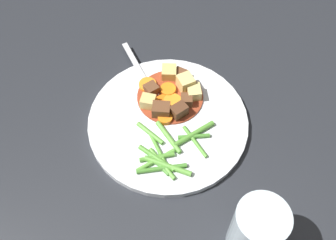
% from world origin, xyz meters
% --- Properties ---
extents(ground_plane, '(3.00, 3.00, 0.00)m').
position_xyz_m(ground_plane, '(0.00, 0.00, 0.00)').
color(ground_plane, '#26282D').
extents(dinner_plate, '(0.28, 0.28, 0.01)m').
position_xyz_m(dinner_plate, '(0.00, 0.00, 0.01)').
color(dinner_plate, white).
rests_on(dinner_plate, ground_plane).
extents(stew_sauce, '(0.12, 0.12, 0.00)m').
position_xyz_m(stew_sauce, '(0.05, 0.01, 0.01)').
color(stew_sauce, '#93381E').
rests_on(stew_sauce, dinner_plate).
extents(carrot_slice_0, '(0.04, 0.04, 0.01)m').
position_xyz_m(carrot_slice_0, '(0.04, 0.00, 0.02)').
color(carrot_slice_0, orange).
rests_on(carrot_slice_0, dinner_plate).
extents(carrot_slice_1, '(0.04, 0.04, 0.01)m').
position_xyz_m(carrot_slice_1, '(0.03, 0.02, 0.02)').
color(carrot_slice_1, orange).
rests_on(carrot_slice_1, dinner_plate).
extents(carrot_slice_2, '(0.04, 0.04, 0.01)m').
position_xyz_m(carrot_slice_2, '(-0.00, 0.01, 0.02)').
color(carrot_slice_2, orange).
rests_on(carrot_slice_2, dinner_plate).
extents(carrot_slice_3, '(0.04, 0.04, 0.01)m').
position_xyz_m(carrot_slice_3, '(0.06, 0.05, 0.02)').
color(carrot_slice_3, orange).
rests_on(carrot_slice_3, dinner_plate).
extents(carrot_slice_4, '(0.03, 0.03, 0.01)m').
position_xyz_m(carrot_slice_4, '(0.06, 0.01, 0.02)').
color(carrot_slice_4, orange).
rests_on(carrot_slice_4, dinner_plate).
extents(potato_chunk_0, '(0.04, 0.04, 0.03)m').
position_xyz_m(potato_chunk_0, '(0.07, -0.01, 0.03)').
color(potato_chunk_0, '#E5CC7A').
rests_on(potato_chunk_0, dinner_plate).
extents(potato_chunk_1, '(0.03, 0.03, 0.02)m').
position_xyz_m(potato_chunk_1, '(0.06, -0.03, 0.02)').
color(potato_chunk_1, '#E5CC7A').
rests_on(potato_chunk_1, dinner_plate).
extents(potato_chunk_2, '(0.03, 0.03, 0.02)m').
position_xyz_m(potato_chunk_2, '(0.09, 0.02, 0.02)').
color(potato_chunk_2, '#DBBC6B').
rests_on(potato_chunk_2, dinner_plate).
extents(potato_chunk_3, '(0.02, 0.02, 0.02)m').
position_xyz_m(potato_chunk_3, '(0.02, 0.04, 0.02)').
color(potato_chunk_3, '#DBBC6B').
rests_on(potato_chunk_3, dinner_plate).
extents(meat_chunk_0, '(0.02, 0.02, 0.02)m').
position_xyz_m(meat_chunk_0, '(0.04, -0.02, 0.02)').
color(meat_chunk_0, brown).
rests_on(meat_chunk_0, dinner_plate).
extents(meat_chunk_1, '(0.03, 0.03, 0.02)m').
position_xyz_m(meat_chunk_1, '(0.10, -0.00, 0.02)').
color(meat_chunk_1, brown).
rests_on(meat_chunk_1, dinner_plate).
extents(meat_chunk_2, '(0.03, 0.03, 0.02)m').
position_xyz_m(meat_chunk_2, '(0.01, -0.02, 0.02)').
color(meat_chunk_2, '#56331E').
rests_on(meat_chunk_2, dinner_plate).
extents(meat_chunk_3, '(0.03, 0.03, 0.02)m').
position_xyz_m(meat_chunk_3, '(0.01, 0.01, 0.02)').
color(meat_chunk_3, brown).
rests_on(meat_chunk_3, dinner_plate).
extents(meat_chunk_4, '(0.03, 0.03, 0.02)m').
position_xyz_m(meat_chunk_4, '(0.05, 0.04, 0.02)').
color(meat_chunk_4, brown).
rests_on(meat_chunk_4, dinner_plate).
extents(green_bean_0, '(0.02, 0.05, 0.01)m').
position_xyz_m(green_bean_0, '(-0.02, -0.05, 0.02)').
color(green_bean_0, '#4C8E33').
rests_on(green_bean_0, dinner_plate).
extents(green_bean_1, '(0.05, 0.05, 0.01)m').
position_xyz_m(green_bean_1, '(-0.03, -0.05, 0.02)').
color(green_bean_1, '#599E38').
rests_on(green_bean_1, dinner_plate).
extents(green_bean_2, '(0.05, 0.05, 0.01)m').
position_xyz_m(green_bean_2, '(-0.08, 0.00, 0.02)').
color(green_bean_2, '#66AD42').
rests_on(green_bean_2, dinner_plate).
extents(green_bean_3, '(0.03, 0.04, 0.01)m').
position_xyz_m(green_bean_3, '(-0.09, -0.01, 0.02)').
color(green_bean_3, '#4C8E33').
rests_on(green_bean_3, dinner_plate).
extents(green_bean_4, '(0.05, 0.06, 0.01)m').
position_xyz_m(green_bean_4, '(-0.09, -0.01, 0.02)').
color(green_bean_4, '#66AD42').
rests_on(green_bean_4, dinner_plate).
extents(green_bean_5, '(0.03, 0.05, 0.01)m').
position_xyz_m(green_bean_5, '(-0.04, 0.02, 0.02)').
color(green_bean_5, '#66AD42').
rests_on(green_bean_5, dinner_plate).
extents(green_bean_6, '(0.04, 0.08, 0.01)m').
position_xyz_m(green_bean_6, '(-0.09, -0.01, 0.02)').
color(green_bean_6, '#4C8E33').
rests_on(green_bean_6, dinner_plate).
extents(green_bean_7, '(0.02, 0.08, 0.01)m').
position_xyz_m(green_bean_7, '(-0.09, -0.02, 0.02)').
color(green_bean_7, '#66AD42').
rests_on(green_bean_7, dinner_plate).
extents(green_bean_8, '(0.05, 0.06, 0.01)m').
position_xyz_m(green_bean_8, '(-0.04, -0.01, 0.02)').
color(green_bean_8, '#66AD42').
rests_on(green_bean_8, dinner_plate).
extents(green_bean_9, '(0.07, 0.06, 0.01)m').
position_xyz_m(green_bean_9, '(-0.02, -0.05, 0.02)').
color(green_bean_9, '#599E38').
rests_on(green_bean_9, dinner_plate).
extents(green_bean_10, '(0.03, 0.06, 0.01)m').
position_xyz_m(green_bean_10, '(-0.08, -0.00, 0.02)').
color(green_bean_10, '#599E38').
rests_on(green_bean_10, dinner_plate).
extents(green_bean_11, '(0.04, 0.07, 0.01)m').
position_xyz_m(green_bean_11, '(-0.08, 0.00, 0.02)').
color(green_bean_11, '#599E38').
rests_on(green_bean_11, dinner_plate).
extents(green_bean_12, '(0.06, 0.05, 0.01)m').
position_xyz_m(green_bean_12, '(-0.06, -0.00, 0.02)').
color(green_bean_12, '#599E38').
rests_on(green_bean_12, dinner_plate).
extents(fork, '(0.15, 0.12, 0.00)m').
position_xyz_m(fork, '(0.08, 0.07, 0.01)').
color(fork, silver).
rests_on(fork, dinner_plate).
extents(water_glass, '(0.07, 0.07, 0.11)m').
position_xyz_m(water_glass, '(-0.17, -0.17, 0.05)').
color(water_glass, silver).
rests_on(water_glass, ground_plane).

